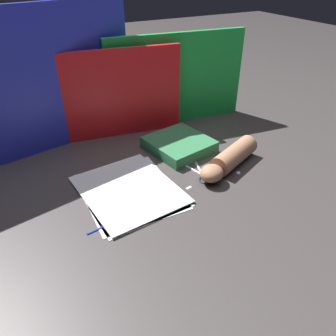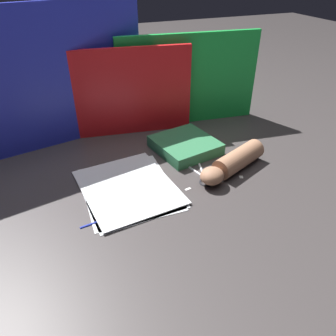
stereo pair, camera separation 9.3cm
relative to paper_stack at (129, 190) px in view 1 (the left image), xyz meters
The scene contains 11 objects.
ground_plane 0.12m from the paper_stack, 32.98° to the right, with size 6.00×6.00×0.00m, color #3D3838.
backdrop_panel_left 0.52m from the paper_stack, 118.17° to the left, with size 0.84×0.19×0.52m.
backdrop_panel_center 0.44m from the paper_stack, 78.84° to the left, with size 0.61×0.11×0.35m.
backdrop_panel_right 0.59m from the paper_stack, 45.03° to the left, with size 0.61×0.09×0.38m.
paper_stack is the anchor object (origin of this frame).
book_closed 0.32m from the paper_stack, 30.16° to the left, with size 0.25×0.26×0.04m.
scissors 0.27m from the paper_stack, ahead, with size 0.08×0.15×0.01m.
hand_forearm 0.37m from the paper_stack, ahead, with size 0.31×0.19×0.07m.
paper_scrap_near 0.20m from the paper_stack, 22.44° to the right, with size 0.02×0.01×0.00m.
paper_scrap_mid 0.39m from the paper_stack, 12.03° to the right, with size 0.02×0.02×0.00m.
pen 0.15m from the paper_stack, 129.93° to the right, with size 0.16×0.03×0.01m.
Camera 1 is at (-0.39, -0.74, 0.64)m, focal length 35.00 mm.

